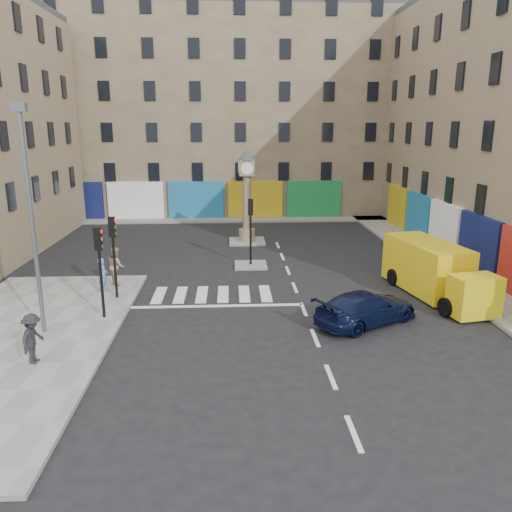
{
  "coord_description": "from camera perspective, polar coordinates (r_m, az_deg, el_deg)",
  "views": [
    {
      "loc": [
        -3.1,
        -19.13,
        7.68
      ],
      "look_at": [
        -1.98,
        2.6,
        2.0
      ],
      "focal_mm": 35.0,
      "sensor_mm": 36.0,
      "label": 1
    }
  ],
  "objects": [
    {
      "name": "sidewalk_right",
      "position": [
        32.34,
        18.54,
        0.25
      ],
      "size": [
        2.6,
        30.0,
        0.15
      ],
      "primitive_type": "cube",
      "color": "gray",
      "rests_on": "ground"
    },
    {
      "name": "pedestrian_dark",
      "position": [
        17.96,
        -24.16,
        -8.59
      ],
      "size": [
        0.78,
        1.17,
        1.68
      ],
      "primitive_type": "imported",
      "rotation": [
        0.0,
        0.0,
        1.42
      ],
      "color": "black",
      "rests_on": "sidewalk_left"
    },
    {
      "name": "sidewalk_far",
      "position": [
        42.03,
        -4.14,
        4.17
      ],
      "size": [
        32.0,
        2.4,
        0.15
      ],
      "primitive_type": "cube",
      "color": "gray",
      "rests_on": "ground"
    },
    {
      "name": "ground",
      "position": [
        20.85,
        5.85,
        -7.07
      ],
      "size": [
        120.0,
        120.0,
        0.0
      ],
      "primitive_type": "plane",
      "color": "black",
      "rests_on": "ground"
    },
    {
      "name": "clock_pillar",
      "position": [
        33.4,
        -1.06,
        7.52
      ],
      "size": [
        1.2,
        1.2,
        6.1
      ],
      "color": "#8C765C",
      "rests_on": "island_far"
    },
    {
      "name": "island_far",
      "position": [
        34.01,
        -1.03,
        1.68
      ],
      "size": [
        2.4,
        2.4,
        0.12
      ],
      "primitive_type": "cube",
      "color": "gray",
      "rests_on": "ground"
    },
    {
      "name": "pedestrian_blue",
      "position": [
        24.16,
        -17.09,
        -2.13
      ],
      "size": [
        0.5,
        0.67,
        1.67
      ],
      "primitive_type": "imported",
      "rotation": [
        0.0,
        0.0,
        1.74
      ],
      "color": "#5D85D5",
      "rests_on": "sidewalk_left"
    },
    {
      "name": "lamp_post",
      "position": [
        19.5,
        -24.36,
        4.81
      ],
      "size": [
        0.5,
        0.25,
        8.3
      ],
      "color": "#595B60",
      "rests_on": "sidewalk_left"
    },
    {
      "name": "island_near",
      "position": [
        28.2,
        -0.61,
        -1.05
      ],
      "size": [
        1.8,
        1.8,
        0.12
      ],
      "primitive_type": "cube",
      "color": "gray",
      "rests_on": "ground"
    },
    {
      "name": "traffic_light_left_near",
      "position": [
        20.65,
        -17.45,
        -0.24
      ],
      "size": [
        0.28,
        0.22,
        3.7
      ],
      "color": "black",
      "rests_on": "sidewalk_left"
    },
    {
      "name": "pedestrian_tan",
      "position": [
        25.3,
        -15.69,
        -1.07
      ],
      "size": [
        1.03,
        1.12,
        1.85
      ],
      "primitive_type": "imported",
      "rotation": [
        0.0,
        0.0,
        2.05
      ],
      "color": "tan",
      "rests_on": "sidewalk_left"
    },
    {
      "name": "navy_sedan",
      "position": [
        20.45,
        12.51,
        -5.82
      ],
      "size": [
        4.84,
        3.89,
        1.32
      ],
      "primitive_type": "imported",
      "rotation": [
        0.0,
        0.0,
        2.1
      ],
      "color": "black",
      "rests_on": "ground"
    },
    {
      "name": "traffic_light_left_far",
      "position": [
        22.91,
        -16.0,
        1.3
      ],
      "size": [
        0.28,
        0.22,
        3.7
      ],
      "color": "black",
      "rests_on": "sidewalk_left"
    },
    {
      "name": "traffic_light_island",
      "position": [
        27.63,
        -0.63,
        4.01
      ],
      "size": [
        0.28,
        0.22,
        3.7
      ],
      "color": "black",
      "rests_on": "island_near"
    },
    {
      "name": "yellow_van",
      "position": [
        24.51,
        19.66,
        -1.58
      ],
      "size": [
        3.2,
        6.87,
        2.41
      ],
      "rotation": [
        0.0,
        0.0,
        0.18
      ],
      "color": "yellow",
      "rests_on": "ground"
    },
    {
      "name": "sidewalk_left",
      "position": [
        20.34,
        -25.89,
        -8.88
      ],
      "size": [
        7.0,
        16.0,
        0.15
      ],
      "primitive_type": "cube",
      "color": "gray",
      "rests_on": "ground"
    },
    {
      "name": "building_far",
      "position": [
        47.15,
        -4.2,
        15.59
      ],
      "size": [
        32.0,
        10.0,
        17.0
      ],
      "primitive_type": "cube",
      "color": "#89795B",
      "rests_on": "ground"
    }
  ]
}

